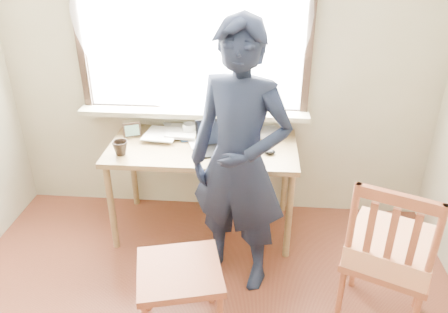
# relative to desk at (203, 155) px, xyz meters

# --- Properties ---
(room_shell) EXTENTS (3.52, 4.02, 2.61)m
(room_shell) POSITION_rel_desk_xyz_m (0.07, -1.43, 0.94)
(room_shell) COLOR #B2AC8F
(room_shell) RESTS_ON ground
(desk) EXTENTS (1.44, 0.72, 0.77)m
(desk) POSITION_rel_desk_xyz_m (0.00, 0.00, 0.00)
(desk) COLOR olive
(desk) RESTS_ON ground
(laptop) EXTENTS (0.36, 0.32, 0.21)m
(laptop) POSITION_rel_desk_xyz_m (0.12, -0.04, 0.13)
(laptop) COLOR black
(laptop) RESTS_ON desk
(mug_white) EXTENTS (0.13, 0.13, 0.09)m
(mug_white) POSITION_rel_desk_xyz_m (-0.13, 0.19, 0.13)
(mug_white) COLOR white
(mug_white) RESTS_ON desk
(mug_dark) EXTENTS (0.14, 0.14, 0.11)m
(mug_dark) POSITION_rel_desk_xyz_m (-0.58, -0.20, 0.13)
(mug_dark) COLOR black
(mug_dark) RESTS_ON desk
(mouse) EXTENTS (0.09, 0.06, 0.03)m
(mouse) POSITION_rel_desk_xyz_m (0.51, -0.10, 0.10)
(mouse) COLOR black
(mouse) RESTS_ON desk
(desk_clutter) EXTENTS (0.90, 0.43, 0.04)m
(desk_clutter) POSITION_rel_desk_xyz_m (-0.16, 0.15, 0.10)
(desk_clutter) COLOR gold
(desk_clutter) RESTS_ON desk
(book_a) EXTENTS (0.27, 0.29, 0.02)m
(book_a) POSITION_rel_desk_xyz_m (-0.33, 0.27, 0.09)
(book_a) COLOR white
(book_a) RESTS_ON desk
(book_b) EXTENTS (0.24, 0.28, 0.02)m
(book_b) POSITION_rel_desk_xyz_m (0.41, 0.28, 0.09)
(book_b) COLOR white
(book_b) RESTS_ON desk
(picture_frame) EXTENTS (0.13, 0.07, 0.11)m
(picture_frame) POSITION_rel_desk_xyz_m (-0.58, 0.10, 0.13)
(picture_frame) COLOR black
(picture_frame) RESTS_ON desk
(work_chair) EXTENTS (0.58, 0.57, 0.50)m
(work_chair) POSITION_rel_desk_xyz_m (-0.01, -1.07, -0.27)
(work_chair) COLOR #9E5133
(work_chair) RESTS_ON ground
(side_chair) EXTENTS (0.64, 0.63, 1.06)m
(side_chair) POSITION_rel_desk_xyz_m (1.23, -0.87, -0.14)
(side_chair) COLOR #9E5133
(side_chair) RESTS_ON ground
(person) EXTENTS (0.78, 0.64, 1.84)m
(person) POSITION_rel_desk_xyz_m (0.31, -0.53, 0.23)
(person) COLOR black
(person) RESTS_ON ground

